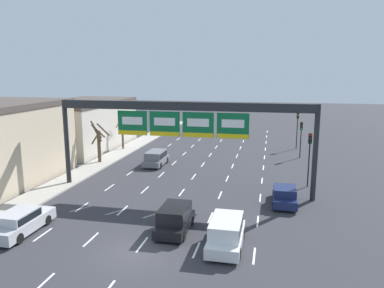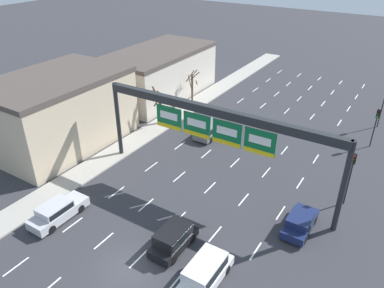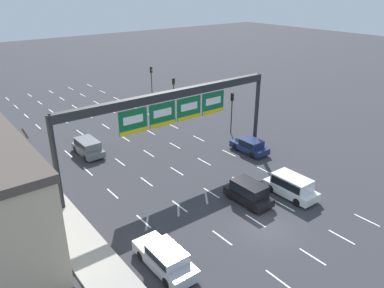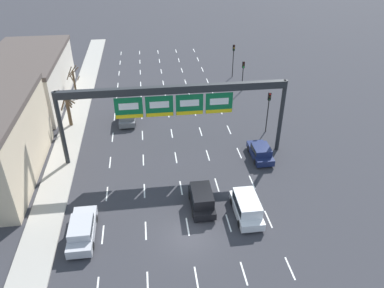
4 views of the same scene
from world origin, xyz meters
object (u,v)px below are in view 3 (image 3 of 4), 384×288
Objects in this scene: traffic_light_mid_block at (151,76)px; traffic_light_far_end at (174,87)px; traffic_light_near_gantry at (232,105)px; sign_gantry at (174,104)px; car_silver at (165,257)px; car_navy at (250,145)px; suv_grey at (88,146)px; suv_white at (291,185)px; tree_bare_closest at (19,149)px; suv_black at (249,191)px.

traffic_light_mid_block reaches higher than traffic_light_far_end.
traffic_light_mid_block reaches higher than traffic_light_near_gantry.
sign_gantry is 4.52× the size of traffic_light_near_gantry.
traffic_light_near_gantry is 17.20m from traffic_light_mid_block.
sign_gantry is 14.27m from car_silver.
sign_gantry reaches higher than traffic_light_far_end.
car_navy is at bearing -9.54° from sign_gantry.
suv_grey is at bearing 120.87° from sign_gantry.
sign_gantry is at bearing 52.13° from car_silver.
traffic_light_mid_block is (15.60, 12.61, 2.63)m from suv_grey.
sign_gantry is at bearing -59.13° from suv_grey.
suv_grey reaches higher than car_navy.
car_navy is 0.85× the size of car_silver.
car_silver is at bearing -176.34° from suv_white.
sign_gantry is 4.89× the size of suv_white.
suv_grey is (-9.90, 17.85, -0.08)m from suv_white.
suv_black is at bearing -51.05° from tree_bare_closest.
suv_black is at bearing 157.57° from suv_white.
suv_white is 14.65m from traffic_light_near_gantry.
traffic_light_far_end reaches higher than suv_white.
traffic_light_near_gantry is at bearing -89.98° from traffic_light_mid_block.
sign_gantry reaches higher than suv_white.
car_navy is 17.15m from traffic_light_far_end.
tree_bare_closest reaches higher than traffic_light_far_end.
traffic_light_far_end reaches higher than car_navy.
suv_black is 0.82× the size of traffic_light_near_gantry.
traffic_light_mid_block is 1.16× the size of traffic_light_far_end.
car_silver is (-9.50, -2.26, -0.15)m from suv_black.
car_navy is 18.78m from car_silver.
car_silver is at bearing -166.59° from suv_black.
traffic_light_near_gantry reaches higher than traffic_light_far_end.
suv_black is 0.93× the size of traffic_light_far_end.
traffic_light_near_gantry is (2.16, 5.17, 2.67)m from car_navy.
traffic_light_far_end reaches higher than suv_black.
suv_white is 23.94m from tree_bare_closest.
traffic_light_far_end is at bearing 89.50° from traffic_light_near_gantry.
sign_gantry is 5.49× the size of suv_black.
sign_gantry reaches higher than car_silver.
suv_black reaches higher than suv_grey.
tree_bare_closest is at bearing 100.58° from car_silver.
suv_white is at bearing -100.60° from traffic_light_mid_block.
car_silver is (-12.97, -0.83, -0.16)m from suv_white.
suv_black reaches higher than car_navy.
car_navy is 0.96× the size of traffic_light_far_end.
suv_white is 1.08× the size of car_navy.
tree_bare_closest is (-22.18, -7.55, -0.55)m from traffic_light_far_end.
traffic_light_far_end is at bearing 68.45° from suv_black.
suv_grey is 1.04× the size of car_navy.
traffic_light_mid_block is (9.18, 29.03, 2.57)m from suv_black.
traffic_light_near_gantry is (9.18, 11.83, 2.48)m from suv_black.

